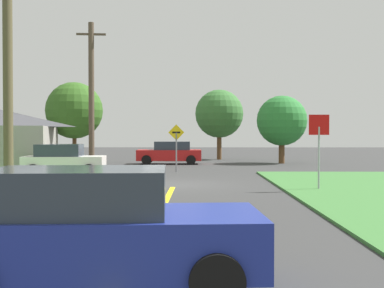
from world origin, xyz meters
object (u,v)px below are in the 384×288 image
object	(u,v)px
car_approaching_junction	(170,153)
direction_sign	(176,142)
utility_pole_near	(8,68)
oak_tree_right	(74,111)
pine_tree_center	(282,121)
oak_tree_left	(219,114)
utility_pole_mid	(91,94)
stop_sign	(319,137)
parked_car_near_building	(63,161)
car_behind_on_main_road	(97,229)

from	to	relation	value
car_approaching_junction	direction_sign	world-z (taller)	direction_sign
utility_pole_near	oak_tree_right	bearing A→B (deg)	97.22
car_approaching_junction	pine_tree_center	size ratio (longest dim) A/B	0.93
car_approaching_junction	oak_tree_left	xyz separation A→B (m)	(3.80, 6.20, 3.08)
utility_pole_near	oak_tree_left	world-z (taller)	utility_pole_near
utility_pole_mid	oak_tree_right	bearing A→B (deg)	119.77
direction_sign	oak_tree_left	xyz separation A→B (m)	(2.99, 13.35, 2.22)
stop_sign	pine_tree_center	size ratio (longest dim) A/B	0.57
oak_tree_right	pine_tree_center	bearing A→B (deg)	7.77
stop_sign	parked_car_near_building	xyz separation A→B (m)	(-11.27, 5.80, -1.20)
parked_car_near_building	car_approaching_junction	world-z (taller)	same
utility_pole_near	oak_tree_left	distance (m)	24.87
oak_tree_right	utility_pole_mid	bearing A→B (deg)	-60.23
direction_sign	oak_tree_right	distance (m)	9.76
utility_pole_mid	pine_tree_center	bearing A→B (deg)	23.54
car_behind_on_main_road	utility_pole_near	size ratio (longest dim) A/B	0.51
utility_pole_mid	car_approaching_junction	bearing A→B (deg)	45.65
parked_car_near_building	stop_sign	bearing A→B (deg)	-31.55
utility_pole_near	oak_tree_right	world-z (taller)	utility_pole_near
parked_car_near_building	oak_tree_left	size ratio (longest dim) A/B	0.68
stop_sign	parked_car_near_building	size ratio (longest dim) A/B	0.70
car_behind_on_main_road	parked_car_near_building	xyz separation A→B (m)	(-5.43, 16.89, -0.00)
utility_pole_mid	car_behind_on_main_road	bearing A→B (deg)	-76.68
car_approaching_junction	pine_tree_center	bearing A→B (deg)	-175.43
parked_car_near_building	utility_pole_near	size ratio (longest dim) A/B	0.47
car_approaching_junction	utility_pole_mid	xyz separation A→B (m)	(-4.57, -4.67, 3.79)
car_behind_on_main_road	car_approaching_junction	xyz separation A→B (m)	(-0.73, 27.04, 0.00)
car_approaching_junction	utility_pole_mid	size ratio (longest dim) A/B	0.51
car_approaching_junction	utility_pole_near	distance (m)	18.17
car_approaching_junction	stop_sign	bearing A→B (deg)	110.84
utility_pole_near	pine_tree_center	distance (m)	22.14
car_behind_on_main_road	parked_car_near_building	world-z (taller)	same
parked_car_near_building	oak_tree_left	world-z (taller)	oak_tree_left
parked_car_near_building	oak_tree_left	bearing A→B (deg)	58.21
car_behind_on_main_road	oak_tree_left	distance (m)	33.52
stop_sign	utility_pole_near	xyz separation A→B (m)	(-11.11, -1.26, 2.41)
parked_car_near_building	utility_pole_mid	xyz separation A→B (m)	(0.14, 5.48, 3.80)
stop_sign	direction_sign	world-z (taller)	stop_sign
car_approaching_junction	oak_tree_right	size ratio (longest dim) A/B	0.80
utility_pole_near	direction_sign	xyz separation A→B (m)	(5.36, 10.07, -2.74)
utility_pole_mid	oak_tree_right	size ratio (longest dim) A/B	1.57
utility_pole_mid	direction_sign	distance (m)	6.60
stop_sign	pine_tree_center	xyz separation A→B (m)	(1.59, 16.82, 1.13)
stop_sign	oak_tree_left	world-z (taller)	oak_tree_left
pine_tree_center	oak_tree_right	xyz separation A→B (m)	(-14.74, -2.01, 0.66)
stop_sign	parked_car_near_building	bearing A→B (deg)	-27.72
parked_car_near_building	utility_pole_near	xyz separation A→B (m)	(0.15, -7.06, 3.61)
oak_tree_left	oak_tree_right	size ratio (longest dim) A/B	1.03
utility_pole_mid	oak_tree_left	distance (m)	13.74
stop_sign	pine_tree_center	distance (m)	16.93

